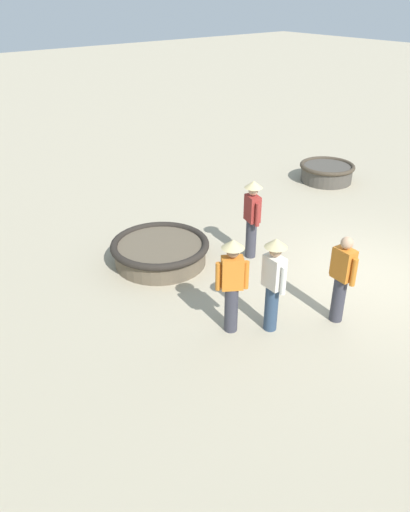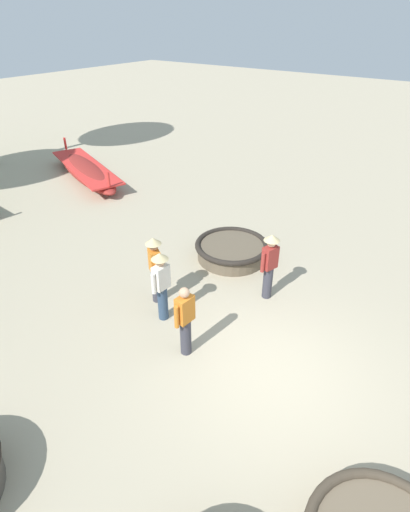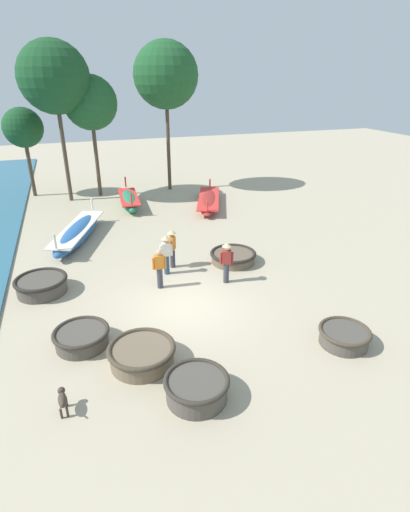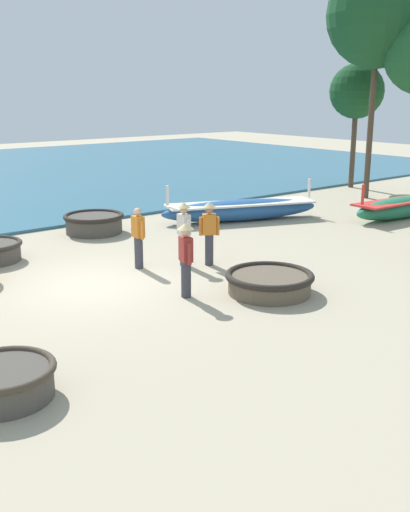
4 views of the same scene
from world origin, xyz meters
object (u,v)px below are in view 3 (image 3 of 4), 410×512
at_px(long_boat_blue_hull, 129,200).
at_px(tree_tall_back, 54,78).
at_px(coracle_nearest, 41,285).
at_px(coracle_upturned, 233,256).
at_px(fisherman_standing_right, 166,252).
at_px(long_boat_ochre_hull, 78,233).
at_px(coracle_front_left, 344,336).
at_px(coracle_far_left, 82,337).
at_px(dog, 62,399).
at_px(fisherman_crouching, 226,260).
at_px(tree_left_mid, 23,128).
at_px(tree_leftmost, 90,103).
at_px(coracle_center, 197,387).
at_px(tree_right_mid, 166,75).
at_px(fisherman_standing_left, 159,268).
at_px(long_boat_green_hull, 209,201).
at_px(fisherman_hauling, 172,246).
at_px(coracle_weathered, 142,354).

bearing_deg(long_boat_blue_hull, tree_tall_back, 142.65).
bearing_deg(coracle_nearest, coracle_upturned, 1.22).
bearing_deg(fisherman_standing_right, long_boat_ochre_hull, 123.58).
height_order(coracle_front_left, coracle_far_left, coracle_far_left).
bearing_deg(dog, fisherman_crouching, 38.42).
height_order(tree_left_mid, tree_leftmost, tree_leftmost).
bearing_deg(coracle_nearest, fisherman_standing_right, 0.16).
distance_m(coracle_front_left, coracle_center, 4.95).
bearing_deg(long_boat_ochre_hull, coracle_far_left, -91.88).
xyz_separation_m(long_boat_blue_hull, tree_right_mid, (3.39, 3.20, 6.99)).
relative_size(tree_left_mid, tree_right_mid, 0.59).
height_order(fisherman_standing_left, tree_leftmost, tree_leftmost).
distance_m(long_boat_green_hull, long_boat_blue_hull, 4.91).
relative_size(coracle_upturned, long_boat_ochre_hull, 0.35).
bearing_deg(fisherman_standing_left, tree_left_mid, 108.69).
distance_m(coracle_upturned, fisherman_crouching, 2.00).
bearing_deg(long_boat_green_hull, long_boat_ochre_hull, -157.37).
relative_size(long_boat_green_hull, fisherman_hauling, 3.42).
bearing_deg(tree_right_mid, dog, -111.36).
xyz_separation_m(dog, tree_left_mid, (-1.53, 20.47, 4.00)).
distance_m(coracle_nearest, coracle_weathered, 5.90).
xyz_separation_m(coracle_weathered, tree_right_mid, (5.37, 18.04, 7.07)).
height_order(coracle_upturned, tree_leftmost, tree_leftmost).
height_order(long_boat_ochre_hull, dog, long_boat_ochre_hull).
bearing_deg(fisherman_standing_right, fisherman_crouching, -35.83).
bearing_deg(fisherman_crouching, coracle_center, -118.30).
distance_m(coracle_front_left, long_boat_ochre_hull, 13.34).
bearing_deg(tree_right_mid, coracle_far_left, -112.62).
bearing_deg(fisherman_standing_left, long_boat_blue_hull, 87.29).
relative_size(coracle_weathered, tree_left_mid, 0.34).
xyz_separation_m(long_boat_ochre_hull, long_boat_blue_hull, (3.26, 4.70, 0.01)).
bearing_deg(coracle_weathered, tree_left_mid, 100.72).
relative_size(coracle_far_left, fisherman_crouching, 1.01).
relative_size(fisherman_standing_left, tree_right_mid, 0.17).
xyz_separation_m(coracle_weathered, tree_tall_back, (-1.38, 17.41, 6.96)).
bearing_deg(coracle_far_left, fisherman_standing_left, 42.08).
xyz_separation_m(fisherman_hauling, tree_right_mid, (2.99, 12.30, 6.43)).
height_order(coracle_weathered, fisherman_standing_right, fisherman_standing_right).
height_order(coracle_upturned, coracle_front_left, coracle_front_left).
bearing_deg(long_boat_green_hull, tree_left_mid, 150.47).
bearing_deg(tree_right_mid, coracle_weathered, -106.57).
distance_m(coracle_center, tree_right_mid, 21.46).
xyz_separation_m(coracle_nearest, coracle_far_left, (1.24, -3.78, -0.05)).
xyz_separation_m(coracle_nearest, fisherman_crouching, (6.82, -1.45, 0.62)).
relative_size(fisherman_standing_right, tree_right_mid, 0.18).
xyz_separation_m(fisherman_standing_left, fisherman_crouching, (2.55, -0.41, 0.12)).
relative_size(long_boat_blue_hull, dog, 6.48).
distance_m(long_boat_ochre_hull, tree_tall_back, 10.02).
height_order(coracle_weathered, fisherman_hauling, fisherman_hauling).
height_order(tree_left_mid, tree_right_mid, tree_right_mid).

